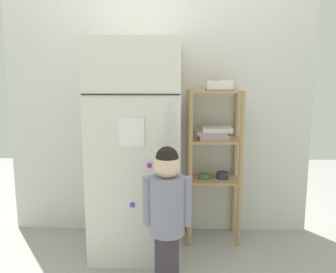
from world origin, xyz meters
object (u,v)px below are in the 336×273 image
Objects in this scene: child_standing at (167,205)px; pantry_shelf_unit at (214,149)px; fruit_bin at (219,85)px; refrigerator at (137,148)px.

pantry_shelf_unit is at bearing 64.00° from child_standing.
fruit_bin is at bearing 1.01° from pantry_shelf_unit.
fruit_bin reaches higher than child_standing.
pantry_shelf_unit is 0.51m from fruit_bin.
pantry_shelf_unit is at bearing -178.99° from fruit_bin.
child_standing is 0.84m from pantry_shelf_unit.
child_standing is at bearing -117.87° from fruit_bin.
refrigerator reaches higher than pantry_shelf_unit.
refrigerator is 1.72× the size of child_standing.
child_standing is 0.76× the size of pantry_shelf_unit.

